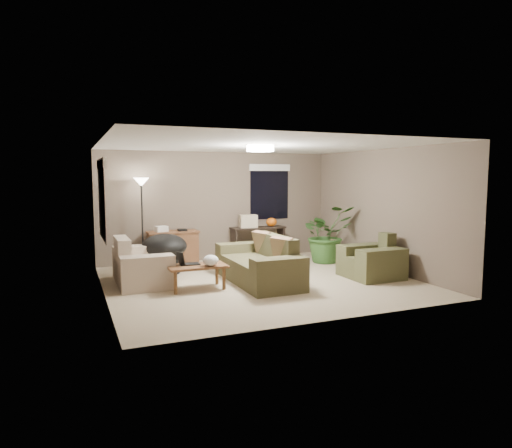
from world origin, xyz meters
name	(u,v)px	position (x,y,z in m)	size (l,w,h in m)	color
room_shell	(260,214)	(0.00, 0.00, 1.25)	(5.50, 5.50, 5.50)	tan
main_sofa	(260,266)	(-0.01, -0.02, 0.29)	(0.95, 2.20, 0.85)	brown
throw_pillows	(273,246)	(0.24, -0.02, 0.65)	(0.39, 1.40, 0.47)	#8C7251
loveseat	(140,267)	(-2.08, 0.72, 0.30)	(0.90, 1.60, 0.85)	beige
armchair	(372,262)	(2.11, -0.53, 0.30)	(0.95, 1.00, 0.85)	#47492B
coffee_table	(197,269)	(-1.24, -0.13, 0.36)	(1.00, 0.55, 0.42)	brown
laptop	(186,261)	(-1.40, -0.03, 0.48)	(0.39, 0.25, 0.24)	black
plastic_bag	(211,260)	(-1.04, -0.28, 0.51)	(0.27, 0.24, 0.19)	white
desk	(173,248)	(-1.15, 2.17, 0.38)	(1.10, 0.50, 0.75)	brown
desk_papers	(166,229)	(-1.31, 2.16, 0.80)	(0.69, 0.29, 0.12)	silver
console_table	(258,240)	(0.88, 2.21, 0.44)	(1.30, 0.40, 0.75)	black
pumpkin	(271,222)	(1.23, 2.21, 0.85)	(0.25, 0.25, 0.21)	orange
cardboard_box	(248,221)	(0.63, 2.21, 0.90)	(0.39, 0.29, 0.29)	beige
papasan_chair	(164,250)	(-1.50, 1.38, 0.47)	(1.06, 1.06, 0.80)	black
floor_lamp	(142,193)	(-1.81, 2.08, 1.60)	(0.32, 0.32, 1.91)	black
ceiling_fixture	(260,148)	(0.00, 0.00, 2.44)	(0.50, 0.50, 0.10)	white
houseplant	(326,240)	(2.13, 1.17, 0.50)	(1.16, 1.29, 1.01)	#2D5923
cat_scratching_post	(335,252)	(2.40, 1.23, 0.21)	(0.32, 0.32, 0.50)	tan
window_left	(101,186)	(-2.73, 0.30, 1.78)	(0.05, 1.56, 1.33)	black
window_back	(270,183)	(1.30, 2.48, 1.79)	(1.06, 0.05, 1.33)	black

